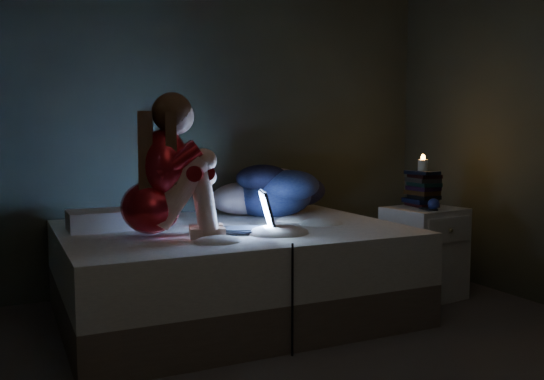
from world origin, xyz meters
TOP-DOWN VIEW (x-y plane):
  - floor at (0.00, 0.00)m, footprint 3.60×3.80m
  - wall_back at (0.00, 1.91)m, footprint 3.60×0.02m
  - bed at (-0.19, 1.10)m, footprint 2.07×1.55m
  - pillow at (-0.95, 1.32)m, footprint 0.41×0.29m
  - woman at (-0.75, 0.90)m, footprint 0.57×0.45m
  - laptop at (-0.22, 0.86)m, footprint 0.43×0.35m
  - clothes_pile at (0.28, 1.49)m, footprint 0.69×0.58m
  - nightstand at (1.18, 0.88)m, footprint 0.53×0.49m
  - book_stack at (1.23, 0.97)m, footprint 0.19×0.25m
  - candle at (1.23, 0.97)m, footprint 0.07×0.07m
  - phone at (1.12, 0.79)m, footprint 0.11×0.16m
  - blue_orb at (1.13, 0.76)m, footprint 0.08×0.08m

SIDE VIEW (x-z plane):
  - floor at x=0.00m, z-range -0.02..0.00m
  - bed at x=-0.19m, z-range 0.00..0.57m
  - nightstand at x=1.18m, z-range 0.00..0.64m
  - pillow at x=-0.95m, z-range 0.57..0.69m
  - phone at x=1.12m, z-range 0.64..0.65m
  - blue_orb at x=1.13m, z-range 0.64..0.72m
  - laptop at x=-0.22m, z-range 0.57..0.83m
  - clothes_pile at x=0.28m, z-range 0.57..0.95m
  - book_stack at x=1.23m, z-range 0.64..0.90m
  - candle at x=1.23m, z-range 0.90..0.98m
  - woman at x=-0.75m, z-range 0.57..1.39m
  - wall_back at x=0.00m, z-range 0.00..2.60m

